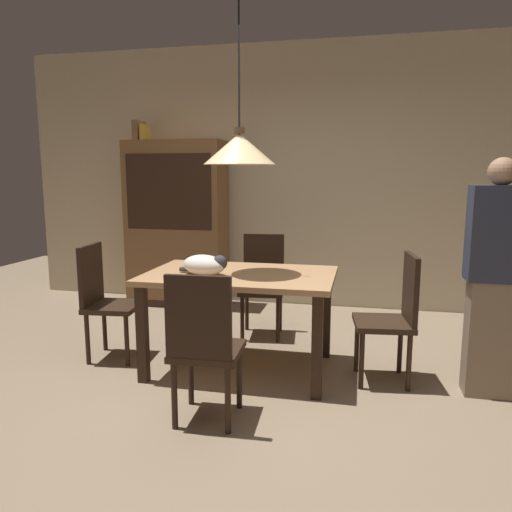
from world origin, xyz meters
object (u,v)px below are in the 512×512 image
Objects in this scene: chair_far_back at (263,280)px; dining_table at (240,286)px; chair_near_front at (204,342)px; pendant_lamp at (239,148)px; chair_right_side at (395,313)px; hutch_bookcase at (177,227)px; person_standing at (494,279)px; cat_sleeping at (205,265)px; book_brown_thick at (139,131)px; chair_left_side at (104,296)px; book_yellow_short at (145,133)px.

dining_table is at bearing -89.46° from chair_far_back.
pendant_lamp reaches higher than chair_near_front.
hutch_bookcase is at bearing 143.33° from chair_right_side.
person_standing is (2.92, -1.80, -0.09)m from hutch_bookcase.
pendant_lamp is (-1.13, -0.01, 1.15)m from chair_right_side.
chair_far_back is 2.29× the size of cat_sleeping.
chair_right_side is 0.72× the size of pendant_lamp.
cat_sleeping is 2.57m from book_brown_thick.
person_standing reaches higher than chair_near_front.
dining_table is 1.14m from chair_left_side.
cat_sleeping reaches higher than dining_table.
chair_far_back is 1.76m from chair_near_front.
cat_sleeping is 0.22× the size of hutch_bookcase.
book_yellow_short is at bearing 131.49° from dining_table.
chair_right_side is at bearing -32.92° from book_yellow_short.
cat_sleeping is (-1.36, -0.14, 0.32)m from chair_right_side.
chair_far_back is at bearing 90.54° from pendant_lamp.
chair_right_side is 1.00× the size of chair_left_side.
pendant_lamp is at bearing -48.51° from book_yellow_short.
book_yellow_short is at bearing 120.45° from chair_near_front.
chair_left_side is (-2.26, -0.02, 0.00)m from chair_right_side.
chair_near_front is 1.43m from chair_left_side.
person_standing is (3.34, -1.80, -1.16)m from book_brown_thick.
person_standing is at bearing -28.81° from book_yellow_short.
pendant_lamp is (-0.00, 0.88, 1.15)m from chair_near_front.
book_yellow_short is (-2.66, 1.72, 1.43)m from chair_right_side.
chair_right_side is 4.65× the size of book_yellow_short.
chair_left_side is 2.31m from book_brown_thick.
chair_left_side is at bearing -76.99° from book_yellow_short.
chair_left_side is at bearing 142.44° from chair_near_front.
book_brown_thick is at bearing 151.69° from person_standing.
chair_right_side is 2.29× the size of cat_sleeping.
book_brown_thick is (-0.42, 0.00, 1.07)m from hutch_bookcase.
hutch_bookcase is at bearing -0.21° from book_brown_thick.
cat_sleeping is 2.09m from hutch_bookcase.
book_brown_thick reaches higher than cat_sleeping.
book_brown_thick is at bearing 180.00° from book_yellow_short.
chair_near_front is 4.65× the size of book_yellow_short.
pendant_lamp is (1.13, 0.01, 1.15)m from chair_left_side.
book_brown_thick is 0.07m from book_yellow_short.
hutch_bookcase is 1.11m from book_yellow_short.
chair_left_side is at bearing 178.77° from person_standing.
chair_right_side is 0.68m from person_standing.
chair_far_back is 0.59× the size of person_standing.
chair_right_side is 3.53m from book_brown_thick.
person_standing is at bearing -31.60° from hutch_bookcase.
chair_right_side is 0.50× the size of hutch_bookcase.
chair_right_side is 1.00× the size of chair_near_front.
chair_left_side is 4.65× the size of book_yellow_short.
chair_far_back and chair_near_front have the same top height.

